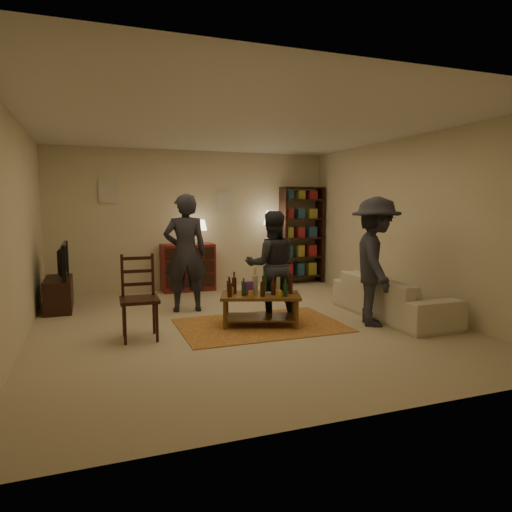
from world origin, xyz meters
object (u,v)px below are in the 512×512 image
coffee_table (260,297)px  floor_lamp (272,223)px  dining_chair (139,293)px  dresser (188,266)px  person_by_sofa (375,262)px  person_right (272,265)px  person_left (186,253)px  sofa (392,297)px  bookshelf (301,234)px  tv_stand (59,286)px

coffee_table → floor_lamp: 3.25m
dining_chair → dresser: bearing=69.1°
person_by_sofa → person_right: bearing=80.4°
coffee_table → dining_chair: 1.61m
person_left → person_right: 1.40m
dining_chair → sofa: size_ratio=0.51×
dining_chair → person_left: person_left is taller
floor_lamp → person_right: size_ratio=0.98×
person_left → bookshelf: bearing=-141.2°
tv_stand → dresser: 2.43m
person_by_sofa → floor_lamp: bearing=27.3°
coffee_table → person_right: 0.59m
bookshelf → person_by_sofa: bookshelf is taller
dining_chair → floor_lamp: bearing=45.9°
tv_stand → person_right: 3.40m
dining_chair → person_right: bearing=11.8°
tv_stand → person_left: bearing=-22.5°
dining_chair → person_left: (0.83, 1.23, 0.35)m
coffee_table → person_by_sofa: bearing=-18.1°
dining_chair → floor_lamp: (2.94, 2.85, 0.73)m
bookshelf → person_left: size_ratio=1.11×
coffee_table → floor_lamp: (1.33, 2.82, 0.89)m
person_left → person_right: size_ratio=1.16×
sofa → dresser: bearing=37.5°
dresser → person_right: bearing=-75.0°
coffee_table → floor_lamp: bearing=64.7°
coffee_table → person_by_sofa: size_ratio=0.68×
dresser → person_left: 1.78m
person_left → person_by_sofa: (2.28, -1.70, -0.03)m
dresser → floor_lamp: size_ratio=0.89×
tv_stand → person_right: bearing=-29.4°
tv_stand → floor_lamp: bearing=12.0°
coffee_table → dining_chair: (-1.60, -0.02, 0.17)m
dresser → floor_lamp: bearing=-2.2°
sofa → person_right: size_ratio=1.33×
person_left → floor_lamp: bearing=-135.5°
floor_lamp → person_by_sofa: size_ratio=0.87×
dresser → floor_lamp: 1.90m
person_left → person_right: (1.07, -0.89, -0.13)m
dresser → person_by_sofa: (1.89, -3.38, 0.40)m
tv_stand → person_left: 2.09m
bookshelf → sofa: bookshelf is taller
floor_lamp → sofa: size_ratio=0.74×
dining_chair → bookshelf: size_ratio=0.53×
dining_chair → tv_stand: bearing=119.2°
coffee_table → sofa: bearing=-6.4°
bookshelf → person_right: bearing=-123.5°
sofa → dining_chair: bearing=86.8°
bookshelf → person_left: bearing=-148.1°
coffee_table → tv_stand: tv_stand is taller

